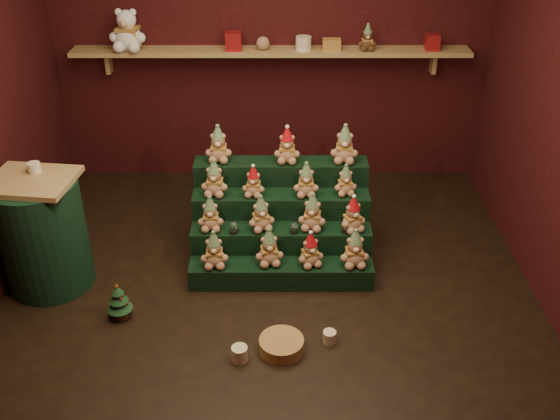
{
  "coord_description": "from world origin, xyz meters",
  "views": [
    {
      "loc": [
        0.08,
        -3.69,
        2.96
      ],
      "look_at": [
        0.08,
        0.25,
        0.6
      ],
      "focal_mm": 40.0,
      "sensor_mm": 36.0,
      "label": 1
    }
  ],
  "objects_px": {
    "side_table": "(43,233)",
    "snow_globe_c": "(346,228)",
    "mug_right": "(329,337)",
    "mini_christmas_tree": "(119,301)",
    "mug_left": "(240,354)",
    "wicker_basket": "(281,345)",
    "white_bear": "(127,24)",
    "snow_globe_a": "(234,227)",
    "riser_tier_front": "(281,274)",
    "snow_globe_b": "(294,228)",
    "brown_bear": "(367,38)"
  },
  "relations": [
    {
      "from": "side_table",
      "to": "snow_globe_c",
      "type": "bearing_deg",
      "value": 10.49
    },
    {
      "from": "snow_globe_c",
      "to": "mug_right",
      "type": "distance_m",
      "value": 0.91
    },
    {
      "from": "mini_christmas_tree",
      "to": "mug_right",
      "type": "bearing_deg",
      "value": -9.98
    },
    {
      "from": "mug_left",
      "to": "wicker_basket",
      "type": "distance_m",
      "value": 0.29
    },
    {
      "from": "mug_left",
      "to": "mug_right",
      "type": "distance_m",
      "value": 0.62
    },
    {
      "from": "white_bear",
      "to": "side_table",
      "type": "bearing_deg",
      "value": -98.72
    },
    {
      "from": "wicker_basket",
      "to": "white_bear",
      "type": "relative_size",
      "value": 0.65
    },
    {
      "from": "snow_globe_a",
      "to": "snow_globe_c",
      "type": "relative_size",
      "value": 1.06
    },
    {
      "from": "riser_tier_front",
      "to": "white_bear",
      "type": "relative_size",
      "value": 3.04
    },
    {
      "from": "snow_globe_a",
      "to": "snow_globe_c",
      "type": "bearing_deg",
      "value": 0.0
    },
    {
      "from": "riser_tier_front",
      "to": "wicker_basket",
      "type": "relative_size",
      "value": 4.65
    },
    {
      "from": "wicker_basket",
      "to": "mini_christmas_tree",
      "type": "bearing_deg",
      "value": 163.58
    },
    {
      "from": "snow_globe_b",
      "to": "snow_globe_c",
      "type": "height_order",
      "value": "snow_globe_c"
    },
    {
      "from": "snow_globe_b",
      "to": "mini_christmas_tree",
      "type": "relative_size",
      "value": 0.29
    },
    {
      "from": "snow_globe_a",
      "to": "side_table",
      "type": "relative_size",
      "value": 0.1
    },
    {
      "from": "snow_globe_b",
      "to": "white_bear",
      "type": "relative_size",
      "value": 0.19
    },
    {
      "from": "mug_right",
      "to": "mug_left",
      "type": "bearing_deg",
      "value": -164.32
    },
    {
      "from": "riser_tier_front",
      "to": "mug_right",
      "type": "xyz_separation_m",
      "value": [
        0.33,
        -0.66,
        -0.04
      ]
    },
    {
      "from": "side_table",
      "to": "white_bear",
      "type": "xyz_separation_m",
      "value": [
        0.41,
        1.67,
        1.1
      ]
    },
    {
      "from": "snow_globe_b",
      "to": "side_table",
      "type": "relative_size",
      "value": 0.1
    },
    {
      "from": "brown_bear",
      "to": "mini_christmas_tree",
      "type": "bearing_deg",
      "value": -135.93
    },
    {
      "from": "snow_globe_a",
      "to": "mini_christmas_tree",
      "type": "height_order",
      "value": "snow_globe_a"
    },
    {
      "from": "snow_globe_c",
      "to": "white_bear",
      "type": "distance_m",
      "value": 2.66
    },
    {
      "from": "riser_tier_front",
      "to": "snow_globe_a",
      "type": "distance_m",
      "value": 0.51
    },
    {
      "from": "snow_globe_a",
      "to": "snow_globe_b",
      "type": "bearing_deg",
      "value": 0.0
    },
    {
      "from": "snow_globe_b",
      "to": "white_bear",
      "type": "height_order",
      "value": "white_bear"
    },
    {
      "from": "side_table",
      "to": "snow_globe_b",
      "type": "bearing_deg",
      "value": 11.24
    },
    {
      "from": "wicker_basket",
      "to": "white_bear",
      "type": "bearing_deg",
      "value": 119.19
    },
    {
      "from": "mug_left",
      "to": "mini_christmas_tree",
      "type": "bearing_deg",
      "value": 153.9
    },
    {
      "from": "snow_globe_c",
      "to": "mug_left",
      "type": "xyz_separation_m",
      "value": [
        -0.77,
        -0.99,
        -0.35
      ]
    },
    {
      "from": "riser_tier_front",
      "to": "brown_bear",
      "type": "height_order",
      "value": "brown_bear"
    },
    {
      "from": "snow_globe_b",
      "to": "brown_bear",
      "type": "bearing_deg",
      "value": 66.31
    },
    {
      "from": "mug_right",
      "to": "snow_globe_b",
      "type": "bearing_deg",
      "value": 105.63
    },
    {
      "from": "mug_right",
      "to": "brown_bear",
      "type": "xyz_separation_m",
      "value": [
        0.44,
        2.35,
        1.39
      ]
    },
    {
      "from": "snow_globe_c",
      "to": "snow_globe_b",
      "type": "bearing_deg",
      "value": 180.0
    },
    {
      "from": "wicker_basket",
      "to": "white_bear",
      "type": "distance_m",
      "value": 3.16
    },
    {
      "from": "snow_globe_c",
      "to": "mug_left",
      "type": "height_order",
      "value": "snow_globe_c"
    },
    {
      "from": "side_table",
      "to": "mug_right",
      "type": "height_order",
      "value": "side_table"
    },
    {
      "from": "snow_globe_a",
      "to": "snow_globe_c",
      "type": "xyz_separation_m",
      "value": [
        0.85,
        0.0,
        -0.0
      ]
    },
    {
      "from": "side_table",
      "to": "mini_christmas_tree",
      "type": "xyz_separation_m",
      "value": [
        0.61,
        -0.42,
        -0.3
      ]
    },
    {
      "from": "mug_right",
      "to": "brown_bear",
      "type": "distance_m",
      "value": 2.76
    },
    {
      "from": "snow_globe_c",
      "to": "snow_globe_a",
      "type": "bearing_deg",
      "value": 180.0
    },
    {
      "from": "snow_globe_c",
      "to": "wicker_basket",
      "type": "distance_m",
      "value": 1.08
    },
    {
      "from": "riser_tier_front",
      "to": "snow_globe_b",
      "type": "bearing_deg",
      "value": 58.57
    },
    {
      "from": "snow_globe_b",
      "to": "side_table",
      "type": "bearing_deg",
      "value": -175.72
    },
    {
      "from": "snow_globe_b",
      "to": "mug_left",
      "type": "height_order",
      "value": "snow_globe_b"
    },
    {
      "from": "snow_globe_b",
      "to": "mini_christmas_tree",
      "type": "distance_m",
      "value": 1.39
    },
    {
      "from": "snow_globe_c",
      "to": "brown_bear",
      "type": "distance_m",
      "value": 1.86
    },
    {
      "from": "wicker_basket",
      "to": "brown_bear",
      "type": "xyz_separation_m",
      "value": [
        0.77,
        2.42,
        1.39
      ]
    },
    {
      "from": "side_table",
      "to": "white_bear",
      "type": "relative_size",
      "value": 1.96
    }
  ]
}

